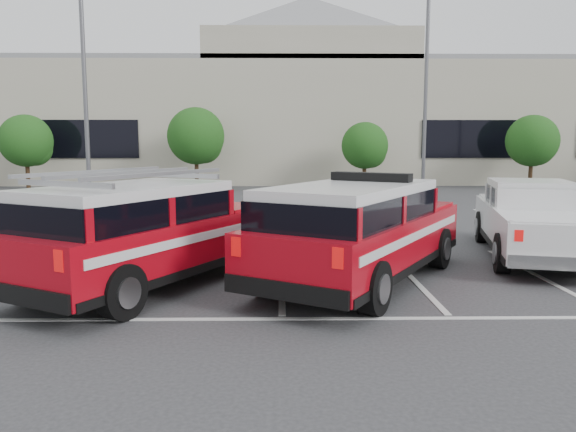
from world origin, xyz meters
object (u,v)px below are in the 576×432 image
tree_mid_left (198,138)px  tree_right (533,143)px  tree_left (28,143)px  light_pole_left (85,83)px  tree_mid_right (366,147)px  white_pickup (532,227)px  ladder_suv (145,241)px  light_pole_mid (426,92)px  fire_chief_suv (360,239)px  convention_building (283,117)px

tree_mid_left → tree_right: 20.00m
tree_left → light_pole_left: 12.43m
tree_mid_left → light_pole_left: (-3.09, -10.05, 2.14)m
tree_right → tree_mid_right: bearing=-180.0°
white_pickup → light_pole_left: bearing=158.3°
tree_mid_right → ladder_suv: size_ratio=0.65×
tree_mid_left → ladder_suv: size_ratio=0.79×
tree_right → ladder_suv: (-17.72, -22.86, -1.86)m
light_pole_mid → white_pickup: bearing=-93.5°
tree_right → tree_mid_left: bearing=180.0°
fire_chief_suv → tree_left: bearing=157.0°
tree_mid_right → convention_building: bearing=116.6°
light_pole_left → tree_mid_left: bearing=72.9°
white_pickup → tree_mid_left: bearing=132.4°
light_pole_left → ladder_suv: light_pole_left is taller
tree_right → ladder_suv: tree_right is taller
tree_left → light_pole_mid: light_pole_mid is taller
tree_left → convention_building: bearing=33.1°
tree_mid_right → light_pole_left: size_ratio=0.39×
fire_chief_suv → ladder_suv: bearing=-144.8°
tree_left → tree_mid_right: bearing=-0.0°
tree_mid_right → ladder_suv: bearing=-108.7°
convention_building → white_pickup: convention_building is taller
tree_left → tree_mid_right: size_ratio=1.11×
tree_mid_left → tree_mid_right: bearing=-0.0°
light_pole_mid → ladder_suv: (-9.63, -16.82, -4.28)m
tree_right → fire_chief_suv: tree_right is taller
tree_right → light_pole_left: light_pole_left is taller
convention_building → light_pole_mid: bearing=-66.7°
light_pole_mid → fire_chief_suv: (-5.44, -16.49, -4.29)m
tree_mid_left → tree_mid_right: tree_mid_left is taller
light_pole_left → fire_chief_suv: (9.56, -12.49, -4.29)m
tree_left → light_pole_left: size_ratio=0.43×
tree_mid_left → ladder_suv: bearing=-84.3°
tree_mid_right → light_pole_left: bearing=-142.5°
tree_mid_left → light_pole_mid: size_ratio=0.47×
light_pole_mid → convention_building: bearing=113.3°
convention_building → tree_mid_left: (-5.09, -9.82, -1.68)m
tree_mid_left → ladder_suv: (2.28, -22.86, -2.13)m
tree_left → ladder_suv: size_ratio=0.72×
tree_mid_right → white_pickup: (1.04, -20.08, -1.77)m
ladder_suv → fire_chief_suv: bearing=32.9°
white_pickup → ladder_suv: size_ratio=1.03×
tree_mid_right → tree_right: (10.00, 0.00, 0.27)m
tree_left → tree_mid_left: bearing=0.0°
tree_mid_right → fire_chief_suv: tree_mid_right is taller
tree_left → light_pole_left: (6.91, -10.05, 2.41)m
tree_left → white_pickup: tree_left is taller
tree_right → convention_building: bearing=146.6°
convention_building → tree_left: convention_building is taller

